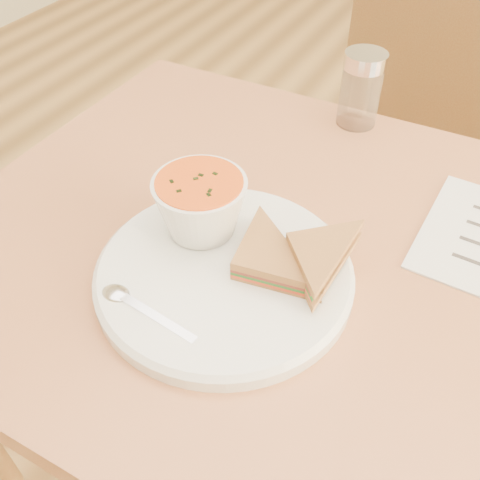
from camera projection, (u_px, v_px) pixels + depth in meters
The scene contains 8 objects.
dining_table at pixel (311, 415), 0.90m from camera, with size 1.00×0.70×0.75m, color brown, non-canonical shape.
chair_far at pixel (353, 187), 1.22m from camera, with size 0.40×0.40×0.91m, color brown, non-canonical shape.
plate at pixel (224, 274), 0.62m from camera, with size 0.30×0.30×0.02m, color white, non-canonical shape.
soup_bowl at pixel (201, 208), 0.63m from camera, with size 0.11×0.11×0.08m, color white, non-canonical shape.
sandwich_half_a at pixel (230, 273), 0.58m from camera, with size 0.10×0.10×0.03m, color #9E6538, non-canonical shape.
sandwich_half_b at pixel (285, 242), 0.61m from camera, with size 0.09×0.09×0.03m, color #9E6538, non-canonical shape.
spoon at pixel (151, 314), 0.56m from camera, with size 0.17×0.03×0.01m, color silver, non-canonical shape.
condiment_shaker at pixel (361, 89), 0.83m from camera, with size 0.06×0.06×0.12m, color silver, non-canonical shape.
Camera 1 is at (0.10, -0.45, 1.21)m, focal length 40.00 mm.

